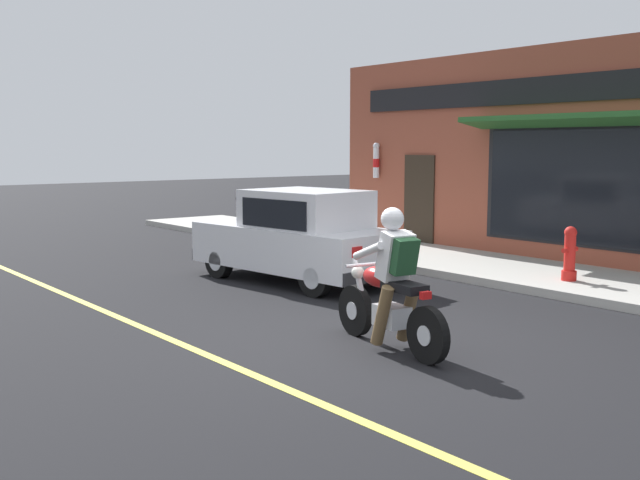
{
  "coord_description": "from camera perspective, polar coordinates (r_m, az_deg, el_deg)",
  "views": [
    {
      "loc": [
        -5.84,
        -6.31,
        2.29
      ],
      "look_at": [
        0.84,
        2.04,
        0.95
      ],
      "focal_mm": 42.0,
      "sensor_mm": 36.0,
      "label": 1
    }
  ],
  "objects": [
    {
      "name": "fire_hydrant",
      "position": [
        12.68,
        18.49,
        -1.02
      ],
      "size": [
        0.36,
        0.24,
        0.88
      ],
      "color": "red",
      "rests_on": "sidewalk_curb"
    },
    {
      "name": "car_hatchback",
      "position": [
        12.66,
        -1.65,
        0.22
      ],
      "size": [
        2.04,
        3.94,
        1.57
      ],
      "color": "black",
      "rests_on": "ground"
    },
    {
      "name": "ground_plane",
      "position": [
        8.9,
        4.03,
        -7.79
      ],
      "size": [
        80.0,
        80.0,
        0.0
      ],
      "primitive_type": "plane",
      "color": "black"
    },
    {
      "name": "sidewalk_curb",
      "position": [
        14.55,
        10.87,
        -1.76
      ],
      "size": [
        2.6,
        22.0,
        0.14
      ],
      "primitive_type": "cube",
      "color": "#ADAAA3",
      "rests_on": "ground"
    },
    {
      "name": "lane_stripe",
      "position": [
        10.4,
        -14.89,
        -5.8
      ],
      "size": [
        0.12,
        19.8,
        0.01
      ],
      "primitive_type": "cube",
      "color": "#D1C64C",
      "rests_on": "ground"
    },
    {
      "name": "motorcycle_with_rider",
      "position": [
        8.49,
        5.41,
        -3.85
      ],
      "size": [
        0.64,
        2.01,
        1.62
      ],
      "color": "black",
      "rests_on": "ground"
    },
    {
      "name": "storefront_building",
      "position": [
        15.24,
        16.47,
        6.17
      ],
      "size": [
        1.25,
        10.72,
        4.2
      ],
      "color": "brown",
      "rests_on": "ground"
    }
  ]
}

